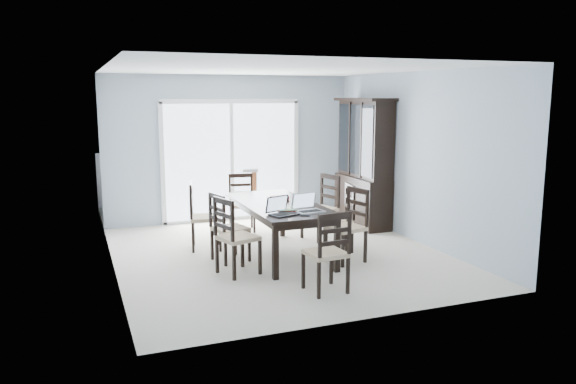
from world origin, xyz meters
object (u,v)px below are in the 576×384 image
at_px(chair_right_far, 325,200).
at_px(game_box, 280,198).
at_px(chair_left_mid, 224,220).
at_px(laptop_silver, 310,208).
at_px(chair_end_far, 241,196).
at_px(cell_phone, 305,215).
at_px(chair_left_near, 231,228).
at_px(chair_end_near, 330,244).
at_px(dining_table, 279,209).
at_px(chair_left_far, 199,209).
at_px(chair_right_near, 351,217).
at_px(china_hutch, 364,164).
at_px(hot_tub, 207,188).
at_px(chair_right_mid, 343,210).
at_px(laptop_dark, 284,211).

distance_m(chair_right_far, game_box, 1.04).
distance_m(chair_left_mid, laptop_silver, 1.20).
bearing_deg(chair_end_far, cell_phone, 102.90).
relative_size(chair_left_near, chair_left_mid, 1.05).
bearing_deg(chair_end_far, chair_end_near, 101.96).
height_order(dining_table, chair_left_far, chair_left_far).
xyz_separation_m(chair_right_near, chair_end_near, (-0.84, -1.09, -0.02)).
distance_m(china_hutch, chair_left_mid, 3.15).
bearing_deg(cell_phone, laptop_silver, 74.94).
xyz_separation_m(chair_left_far, hot_tub, (0.71, 2.61, -0.15)).
xyz_separation_m(chair_right_near, laptop_silver, (-0.67, -0.12, 0.20)).
height_order(chair_right_near, chair_right_mid, chair_right_near).
xyz_separation_m(laptop_dark, cell_phone, (0.24, -0.13, -0.05)).
distance_m(chair_right_mid, game_box, 0.94).
distance_m(dining_table, laptop_dark, 0.80).
bearing_deg(chair_right_far, chair_right_near, 154.67).
xyz_separation_m(chair_left_near, laptop_silver, (1.03, -0.08, 0.20)).
bearing_deg(chair_left_far, cell_phone, 44.63).
height_order(dining_table, chair_left_near, chair_left_near).
relative_size(chair_right_mid, chair_end_near, 1.01).
bearing_deg(cell_phone, game_box, 109.05).
xyz_separation_m(chair_left_far, chair_right_near, (1.81, -1.32, 0.00)).
bearing_deg(hot_tub, dining_table, -85.21).
relative_size(dining_table, chair_end_near, 1.97).
bearing_deg(chair_left_mid, cell_phone, 29.47).
bearing_deg(cell_phone, chair_right_far, 80.04).
bearing_deg(chair_left_far, dining_table, 66.61).
bearing_deg(chair_left_near, laptop_silver, 67.87).
xyz_separation_m(chair_right_near, laptop_dark, (-1.04, -0.16, 0.20)).
height_order(china_hutch, chair_right_far, china_hutch).
xyz_separation_m(chair_left_far, chair_right_mid, (1.94, -0.81, -0.01)).
distance_m(game_box, hot_tub, 3.15).
distance_m(dining_table, chair_right_near, 1.02).
relative_size(dining_table, chair_left_far, 1.91).
bearing_deg(chair_right_far, chair_left_mid, 94.03).
bearing_deg(hot_tub, chair_right_mid, -70.18).
bearing_deg(dining_table, cell_phone, -88.87).
relative_size(chair_right_near, cell_phone, 9.67).
height_order(chair_left_far, chair_right_near, chair_right_near).
bearing_deg(laptop_dark, chair_end_near, -96.08).
height_order(dining_table, chair_right_near, chair_right_near).
height_order(dining_table, game_box, game_box).
bearing_deg(chair_end_near, chair_right_near, 47.98).
xyz_separation_m(chair_left_far, game_box, (1.07, -0.50, 0.17)).
xyz_separation_m(chair_right_mid, chair_end_near, (-0.96, -1.60, -0.01)).
bearing_deg(chair_left_mid, laptop_dark, 24.84).
distance_m(china_hutch, hot_tub, 3.16).
distance_m(chair_end_far, hot_tub, 1.67).
xyz_separation_m(chair_right_mid, hot_tub, (-1.23, 3.41, -0.14)).
distance_m(chair_left_near, chair_left_mid, 0.60).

